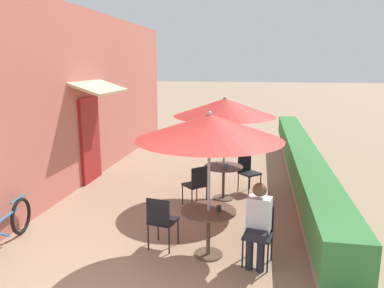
{
  "coord_description": "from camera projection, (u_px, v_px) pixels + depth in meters",
  "views": [
    {
      "loc": [
        1.72,
        -3.25,
        2.89
      ],
      "look_at": [
        0.15,
        5.43,
        1.0
      ],
      "focal_mm": 35.0,
      "sensor_mm": 36.0,
      "label": 1
    }
  ],
  "objects": [
    {
      "name": "planter_hedge",
      "position": [
        301.0,
        164.0,
        8.96
      ],
      "size": [
        0.6,
        10.68,
        1.01
      ],
      "color": "gray",
      "rests_on": "ground_plane"
    },
    {
      "name": "cafe_chair_near_right",
      "position": [
        259.0,
        229.0,
        5.48
      ],
      "size": [
        0.47,
        0.47,
        0.87
      ],
      "rotation": [
        0.0,
        0.0,
        9.24
      ],
      "color": "black",
      "rests_on": "ground_plane"
    },
    {
      "name": "cafe_chair_mid_left",
      "position": [
        197.0,
        183.0,
        7.63
      ],
      "size": [
        0.57,
        0.57,
        0.87
      ],
      "rotation": [
        0.0,
        0.0,
        7.04
      ],
      "color": "black",
      "rests_on": "ground_plane"
    },
    {
      "name": "coffee_cup_near",
      "position": [
        219.0,
        209.0,
        5.57
      ],
      "size": [
        0.07,
        0.07,
        0.09
      ],
      "color": "#232328",
      "rests_on": "patio_table_near"
    },
    {
      "name": "bicycle_leaning",
      "position": [
        4.0,
        228.0,
        5.93
      ],
      "size": [
        0.28,
        1.69,
        0.73
      ],
      "rotation": [
        0.0,
        0.0,
        0.13
      ],
      "color": "black",
      "rests_on": "ground_plane"
    },
    {
      "name": "seated_patron_near_right",
      "position": [
        258.0,
        221.0,
        5.34
      ],
      "size": [
        0.39,
        0.45,
        1.25
      ],
      "rotation": [
        0.0,
        0.0,
        9.24
      ],
      "color": "#23232D",
      "rests_on": "ground_plane"
    },
    {
      "name": "cafe_chair_mid_right",
      "position": [
        247.0,
        170.0,
        8.57
      ],
      "size": [
        0.57,
        0.57,
        0.87
      ],
      "rotation": [
        0.0,
        0.0,
        10.19
      ],
      "color": "black",
      "rests_on": "ground_plane"
    },
    {
      "name": "coffee_cup_mid",
      "position": [
        227.0,
        166.0,
        7.89
      ],
      "size": [
        0.07,
        0.07,
        0.09
      ],
      "color": "teal",
      "rests_on": "patio_table_mid"
    },
    {
      "name": "patio_table_mid",
      "position": [
        223.0,
        174.0,
        8.09
      ],
      "size": [
        0.83,
        0.83,
        0.74
      ],
      "color": "brown",
      "rests_on": "ground_plane"
    },
    {
      "name": "cafe_chair_near_left",
      "position": [
        161.0,
        219.0,
        5.86
      ],
      "size": [
        0.47,
        0.47,
        0.87
      ],
      "rotation": [
        0.0,
        0.0,
        6.1
      ],
      "color": "black",
      "rests_on": "ground_plane"
    },
    {
      "name": "patio_umbrella_mid",
      "position": [
        225.0,
        107.0,
        7.79
      ],
      "size": [
        2.15,
        2.15,
        2.24
      ],
      "color": "#B7B7BC",
      "rests_on": "ground_plane"
    },
    {
      "name": "cafe_facade_wall",
      "position": [
        90.0,
        96.0,
        9.53
      ],
      "size": [
        0.98,
        11.68,
        4.2
      ],
      "color": "#C66B5B",
      "rests_on": "ground_plane"
    },
    {
      "name": "patio_umbrella_near",
      "position": [
        209.0,
        127.0,
        5.36
      ],
      "size": [
        2.15,
        2.15,
        2.24
      ],
      "color": "#B7B7BC",
      "rests_on": "ground_plane"
    },
    {
      "name": "patio_table_near",
      "position": [
        208.0,
        222.0,
        5.66
      ],
      "size": [
        0.83,
        0.83,
        0.74
      ],
      "color": "brown",
      "rests_on": "ground_plane"
    }
  ]
}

